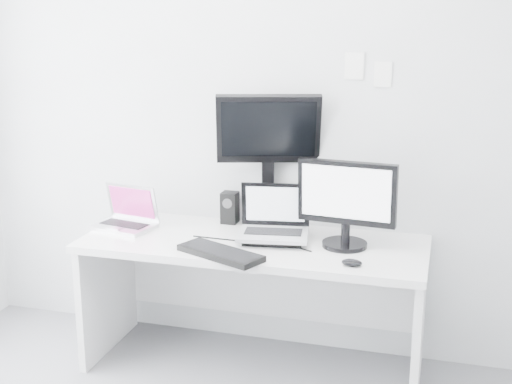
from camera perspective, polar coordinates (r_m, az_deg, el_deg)
back_wall at (r=3.80m, az=1.24°, el=6.49°), size 3.60×0.00×3.60m
desk at (r=3.74m, az=-0.21°, el=-9.37°), size 1.80×0.70×0.73m
macbook at (r=3.85m, az=-11.07°, el=-1.23°), size 0.37×0.30×0.25m
speaker at (r=3.89m, az=-2.18°, el=-1.30°), size 0.11×0.11×0.18m
dell_laptop at (r=3.54m, az=1.44°, el=-1.85°), size 0.40×0.33×0.30m
rear_monitor at (r=3.77m, az=1.01°, el=2.75°), size 0.60×0.36×0.76m
samsung_monitor at (r=3.48m, az=7.48°, el=-0.91°), size 0.52×0.28×0.46m
keyboard at (r=3.38m, az=-2.97°, el=-5.09°), size 0.48×0.33×0.03m
mouse at (r=3.28m, az=7.97°, el=-5.83°), size 0.10×0.07×0.03m
wall_note_0 at (r=3.67m, az=8.16°, el=10.32°), size 0.10×0.00×0.14m
wall_note_1 at (r=3.66m, az=10.49°, el=9.59°), size 0.09×0.00×0.13m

